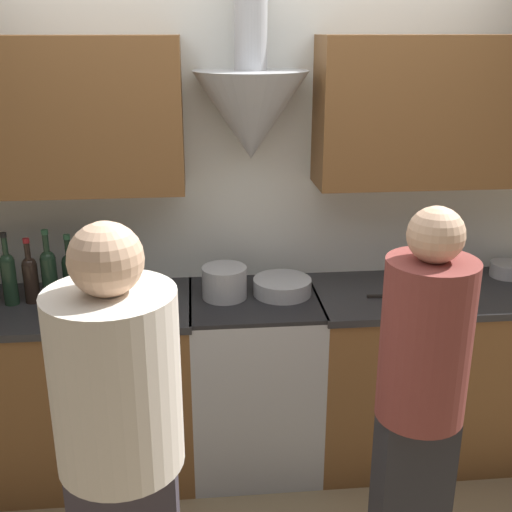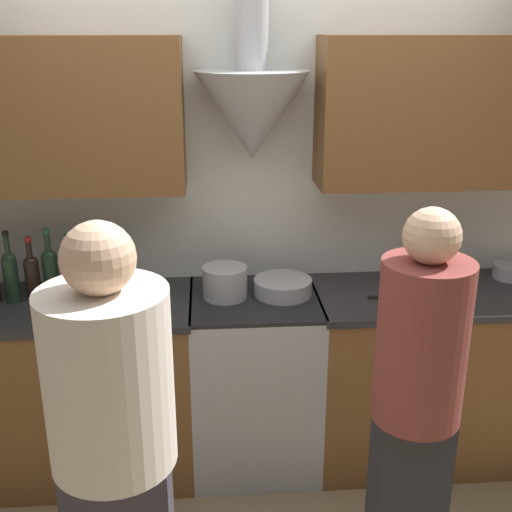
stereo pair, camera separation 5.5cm
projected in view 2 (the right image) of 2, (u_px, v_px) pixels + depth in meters
name	position (u px, v px, depth m)	size (l,w,h in m)	color
ground_plane	(260.00, 500.00, 3.14)	(12.00, 12.00, 0.00)	#847051
wall_back	(252.00, 177.00, 3.21)	(8.40, 0.54, 2.60)	silver
counter_left	(71.00, 388.00, 3.23)	(1.24, 0.62, 0.93)	brown
counter_right	(434.00, 373.00, 3.37)	(1.28, 0.62, 0.93)	brown
stove_range	(254.00, 380.00, 3.30)	(0.64, 0.60, 0.93)	#A8AAAF
wine_bottle_3	(11.00, 274.00, 3.04)	(0.07, 0.07, 0.36)	black
wine_bottle_4	(32.00, 275.00, 3.07)	(0.07, 0.07, 0.32)	black
wine_bottle_5	(51.00, 271.00, 3.07)	(0.07, 0.07, 0.36)	black
wine_bottle_6	(72.00, 273.00, 3.08)	(0.07, 0.07, 0.33)	black
wine_bottle_7	(89.00, 275.00, 3.07)	(0.08, 0.08, 0.32)	black
wine_bottle_8	(111.00, 273.00, 3.09)	(0.07, 0.07, 0.33)	black
stock_pot	(225.00, 282.00, 3.12)	(0.22, 0.22, 0.16)	#A8AAAF
mixing_bowl	(283.00, 287.00, 3.16)	(0.29, 0.29, 0.08)	#A8AAAF
orange_fruit	(442.00, 285.00, 3.18)	(0.09, 0.09, 0.09)	orange
saucepan	(510.00, 271.00, 3.37)	(0.17, 0.17, 0.07)	#A8AAAF
chefs_knife	(396.00, 297.00, 3.13)	(0.27, 0.05, 0.01)	silver
person_foreground_left	(116.00, 461.00, 1.96)	(0.38, 0.38, 1.69)	#38333D
person_foreground_right	(416.00, 404.00, 2.30)	(0.32, 0.32, 1.64)	#28282D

